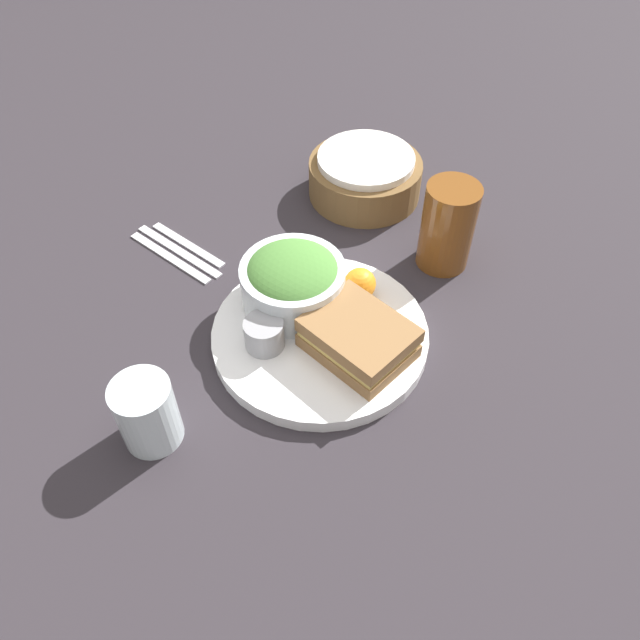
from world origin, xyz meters
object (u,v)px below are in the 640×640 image
bread_basket (365,176)px  spoon (188,244)px  dressing_cup (264,334)px  plate (320,335)px  salad_bowl (293,280)px  water_glass (147,413)px  sandwich (359,338)px  knife (179,250)px  fork (170,257)px  drink_glass (448,226)px

bread_basket → spoon: bearing=-133.8°
dressing_cup → plate: bearing=39.3°
salad_bowl → water_glass: salad_bowl is taller
sandwich → knife: size_ratio=0.89×
bread_basket → sandwich: bearing=-73.1°
plate → fork: 0.27m
drink_glass → water_glass: (-0.24, -0.40, -0.02)m
dressing_cup → knife: 0.24m
water_glass → dressing_cup: bearing=65.5°
drink_glass → salad_bowl: bearing=-134.2°
plate → water_glass: bearing=-122.2°
knife → spoon: bearing=-90.0°
dressing_cup → drink_glass: drink_glass is taller
plate → salad_bowl: (-0.05, 0.04, 0.05)m
salad_bowl → bread_basket: bearing=88.5°
drink_glass → fork: 0.40m
drink_glass → bread_basket: drink_glass is taller
plate → salad_bowl: bearing=144.2°
salad_bowl → spoon: bearing=162.3°
plate → dressing_cup: 0.08m
dressing_cup → water_glass: (-0.07, -0.15, 0.01)m
plate → bread_basket: 0.32m
dressing_cup → knife: bearing=147.1°
sandwich → knife: (-0.31, 0.10, -0.04)m
sandwich → salad_bowl: bearing=154.7°
plate → water_glass: size_ratio=3.12×
dressing_cup → knife: (-0.20, 0.13, -0.04)m
dressing_cup → water_glass: size_ratio=0.56×
bread_basket → drink_glass: bearing=-35.5°
plate → spoon: 0.27m
dressing_cup → water_glass: bearing=-114.5°
plate → fork: plate is taller
salad_bowl → plate: bearing=-35.8°
water_glass → fork: bearing=116.9°
sandwich → drink_glass: 0.22m
bread_basket → spoon: 0.30m
salad_bowl → spoon: 0.21m
salad_bowl → knife: bearing=167.2°
salad_bowl → knife: size_ratio=0.80×
plate → knife: 0.27m
sandwich → fork: sandwich is taller
plate → spoon: (-0.25, 0.10, -0.01)m
sandwich → bread_basket: bearing=106.9°
bread_basket → fork: 0.33m
drink_glass → sandwich: bearing=-104.3°
plate → drink_glass: (0.11, 0.20, 0.05)m
salad_bowl → dressing_cup: salad_bowl is taller
salad_bowl → spoon: size_ratio=0.94×
drink_glass → fork: (-0.37, -0.14, -0.06)m
plate → drink_glass: bearing=61.6°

